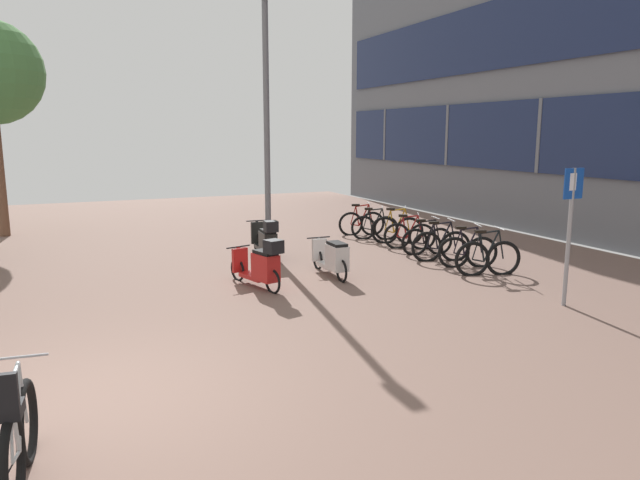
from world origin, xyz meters
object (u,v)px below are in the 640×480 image
(scooter_near, at_px, (266,240))
(scooter_mid, at_px, (333,258))
(parking_sign, at_px, (570,221))
(bicycle_rack_04, at_px, (409,236))
(bicycle_rack_07, at_px, (361,223))
(bicycle_rack_02, at_px, (441,246))
(bicycle_rack_03, at_px, (427,241))
(bicycle_rack_01, at_px, (468,252))
(bicycle_rack_06, at_px, (375,227))
(lamp_post, at_px, (266,112))
(bicycle_rack_05, at_px, (397,230))
(bicycle_rack_00, at_px, (488,258))
(scooter_far, at_px, (261,265))
(bicycle_foreground, at_px, (14,438))

(scooter_near, height_order, scooter_mid, scooter_near)
(parking_sign, bearing_deg, bicycle_rack_04, 87.26)
(bicycle_rack_07, relative_size, scooter_mid, 0.77)
(bicycle_rack_02, relative_size, bicycle_rack_03, 1.05)
(bicycle_rack_01, bearing_deg, bicycle_rack_06, 93.17)
(bicycle_rack_02, height_order, scooter_mid, bicycle_rack_02)
(lamp_post, bearing_deg, bicycle_rack_05, -3.50)
(bicycle_rack_00, bearing_deg, bicycle_rack_03, 88.77)
(bicycle_rack_01, height_order, scooter_mid, bicycle_rack_01)
(bicycle_rack_06, xyz_separation_m, scooter_mid, (-2.83, -3.38, 0.06))
(bicycle_rack_02, relative_size, parking_sign, 0.58)
(bicycle_rack_05, distance_m, lamp_post, 4.59)
(bicycle_rack_01, bearing_deg, lamp_post, 136.86)
(bicycle_rack_01, xyz_separation_m, lamp_post, (-3.44, 3.22, 3.01))
(bicycle_rack_04, height_order, bicycle_rack_07, bicycle_rack_07)
(bicycle_rack_01, distance_m, scooter_far, 4.64)
(bicycle_rack_07, distance_m, scooter_far, 6.27)
(bicycle_rack_07, height_order, parking_sign, parking_sign)
(bicycle_foreground, distance_m, bicycle_rack_07, 12.54)
(bicycle_rack_00, height_order, bicycle_rack_07, bicycle_rack_00)
(bicycle_rack_03, height_order, bicycle_rack_06, bicycle_rack_06)
(bicycle_rack_04, bearing_deg, lamp_post, 164.11)
(bicycle_rack_05, bearing_deg, scooter_mid, -139.48)
(bicycle_rack_00, distance_m, bicycle_rack_03, 2.26)
(scooter_mid, bearing_deg, bicycle_rack_00, -20.86)
(scooter_near, relative_size, parking_sign, 0.79)
(bicycle_rack_01, xyz_separation_m, parking_sign, (-0.30, -2.99, 1.10))
(bicycle_rack_04, relative_size, bicycle_rack_06, 0.98)
(bicycle_rack_05, distance_m, scooter_near, 3.78)
(bicycle_rack_05, distance_m, parking_sign, 6.11)
(bicycle_rack_01, xyz_separation_m, bicycle_rack_03, (-0.03, 1.50, -0.01))
(bicycle_rack_00, distance_m, bicycle_rack_05, 3.76)
(bicycle_rack_05, bearing_deg, bicycle_foreground, -136.60)
(bicycle_rack_01, distance_m, bicycle_rack_04, 2.26)
(scooter_mid, distance_m, lamp_post, 4.12)
(bicycle_rack_04, height_order, lamp_post, lamp_post)
(bicycle_rack_07, bearing_deg, bicycle_rack_03, -86.43)
(bicycle_rack_05, bearing_deg, lamp_post, 176.50)
(scooter_mid, bearing_deg, bicycle_rack_03, 20.55)
(scooter_far, height_order, parking_sign, parking_sign)
(bicycle_rack_04, bearing_deg, scooter_near, 174.92)
(bicycle_rack_07, xyz_separation_m, scooter_near, (-3.50, -1.93, 0.10))
(bicycle_rack_02, xyz_separation_m, bicycle_rack_03, (0.13, 0.75, -0.02))
(scooter_near, distance_m, scooter_mid, 2.31)
(bicycle_foreground, relative_size, scooter_mid, 0.86)
(bicycle_rack_00, height_order, parking_sign, parking_sign)
(scooter_mid, relative_size, lamp_post, 0.28)
(bicycle_rack_03, xyz_separation_m, bicycle_rack_04, (-0.02, 0.75, 0.00))
(bicycle_rack_06, height_order, scooter_mid, bicycle_rack_06)
(bicycle_foreground, height_order, parking_sign, parking_sign)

